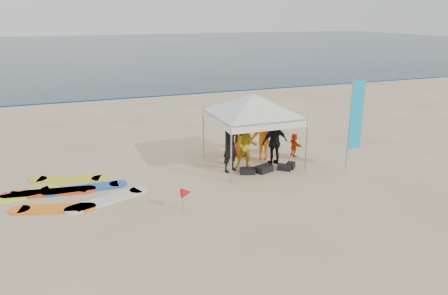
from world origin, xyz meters
The scene contains 14 objects.
ground centered at (0.00, 0.00, 0.00)m, with size 120.00×120.00×0.00m, color beige.
ocean centered at (0.00, 60.00, 0.04)m, with size 160.00×84.00×0.08m, color #0C2633.
shoreline_foam centered at (0.00, 18.20, 0.00)m, with size 160.00×1.20×0.01m, color silver.
person_black_a centered at (0.79, 3.61, 0.90)m, with size 0.66×0.43×1.80m, color black.
person_yellow centered at (1.39, 3.65, 0.81)m, with size 0.78×0.61×1.61m, color gold.
person_orange_a centered at (2.38, 4.34, 0.87)m, with size 1.12×0.65×1.74m, color orange.
person_black_b centered at (2.50, 3.71, 0.81)m, with size 0.95×0.39×1.62m, color black.
person_orange_b centered at (1.78, 4.99, 0.79)m, with size 0.77×0.50×1.58m, color #FF3D16.
person_seated centered at (3.62, 4.27, 0.44)m, with size 0.81×0.26×0.87m, color #DD4413.
canopy_tent centered at (1.78, 4.01, 2.51)m, with size 3.83×3.83×2.89m.
feather_flag centered at (4.77, 2.34, 1.84)m, with size 0.53×0.04×3.13m.
marker_pennant centered at (-1.47, 1.25, 0.49)m, with size 0.28×0.28×0.64m.
gear_pile centered at (1.97, 3.13, 0.10)m, with size 2.12×0.69×0.22m.
surfboard_spread centered at (-4.62, 3.54, 0.04)m, with size 4.78×3.27×0.07m.
Camera 1 is at (-4.49, -9.29, 5.14)m, focal length 35.00 mm.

